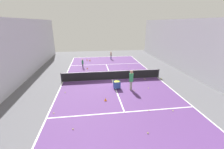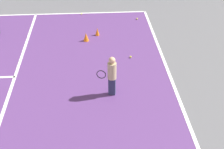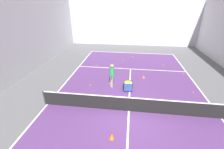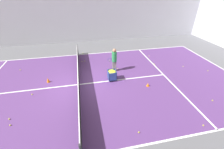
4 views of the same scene
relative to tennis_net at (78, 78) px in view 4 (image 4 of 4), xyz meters
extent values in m
plane|color=#5B5B60|center=(0.00, 0.00, -0.50)|extent=(34.31, 34.31, 0.00)
cube|color=#563370|center=(0.00, 0.00, -0.50)|extent=(10.17, 22.53, 0.00)
cube|color=white|center=(0.00, 11.27, -0.50)|extent=(10.17, 0.10, 0.00)
cube|color=white|center=(-5.09, 0.00, -0.50)|extent=(0.10, 22.53, 0.00)
cube|color=white|center=(0.00, 6.20, -0.50)|extent=(10.17, 0.10, 0.00)
cube|color=white|center=(0.00, 0.00, -0.50)|extent=(0.10, 12.39, 0.00)
cube|color=silver|center=(-9.05, 0.00, 2.59)|extent=(0.15, 30.61, 6.18)
cylinder|color=#2D2D33|center=(-5.19, 0.00, -0.02)|extent=(0.10, 0.10, 0.97)
cube|color=black|center=(0.00, 0.00, -0.03)|extent=(10.27, 0.03, 0.90)
cube|color=white|center=(0.00, 0.00, 0.44)|extent=(10.27, 0.04, 0.05)
cube|color=gray|center=(-1.34, 2.71, -0.09)|extent=(0.20, 0.31, 0.82)
cylinder|color=#2D8C4C|center=(-1.34, 2.71, 0.69)|extent=(0.39, 0.39, 0.73)
sphere|color=#A87A5B|center=(-1.34, 2.71, 1.19)|extent=(0.27, 0.27, 0.27)
torus|color=#2D478C|center=(-1.33, 2.35, 0.50)|extent=(0.05, 0.29, 0.28)
cube|color=#2D478C|center=(-0.13, 2.28, -0.39)|extent=(0.61, 0.56, 0.02)
cube|color=#2D478C|center=(-0.13, 2.01, -0.09)|extent=(0.61, 0.02, 0.61)
cube|color=#2D478C|center=(-0.13, 2.55, -0.09)|extent=(0.61, 0.02, 0.61)
cube|color=#2D478C|center=(-0.42, 2.28, -0.09)|extent=(0.02, 0.56, 0.61)
cube|color=#2D478C|center=(0.17, 2.28, -0.09)|extent=(0.02, 0.56, 0.61)
ellipsoid|color=yellow|center=(-0.13, 2.28, 0.15)|extent=(0.57, 0.52, 0.16)
cylinder|color=black|center=(-0.34, 2.09, -0.45)|extent=(0.05, 0.05, 0.11)
cylinder|color=black|center=(0.09, 2.09, -0.45)|extent=(0.05, 0.05, 0.11)
cylinder|color=black|center=(-0.34, 2.48, -0.45)|extent=(0.05, 0.05, 0.11)
cylinder|color=black|center=(0.09, 2.48, -0.45)|extent=(0.05, 0.05, 0.11)
cone|color=orange|center=(-0.74, -2.08, -0.34)|extent=(0.22, 0.22, 0.33)
cone|color=orange|center=(1.12, 4.44, -0.38)|extent=(0.21, 0.21, 0.24)
sphere|color=yellow|center=(-3.46, 0.31, -0.46)|extent=(0.07, 0.07, 0.07)
sphere|color=yellow|center=(-3.03, 2.68, -0.46)|extent=(0.07, 0.07, 0.07)
sphere|color=yellow|center=(0.20, 9.85, -0.46)|extent=(0.07, 0.07, 0.07)
sphere|color=yellow|center=(4.73, 5.70, -0.46)|extent=(0.07, 0.07, 0.07)
sphere|color=yellow|center=(-2.96, -4.51, -0.46)|extent=(0.07, 0.07, 0.07)
sphere|color=yellow|center=(2.82, -3.30, -0.46)|extent=(0.07, 0.07, 0.07)
sphere|color=yellow|center=(4.47, 2.56, -0.46)|extent=(0.07, 0.07, 0.07)
sphere|color=yellow|center=(2.39, -3.49, -0.46)|extent=(0.07, 0.07, 0.07)
sphere|color=yellow|center=(-0.83, 8.40, -0.46)|extent=(0.07, 0.07, 0.07)
sphere|color=yellow|center=(-3.35, 6.51, -0.46)|extent=(0.07, 0.07, 0.07)
sphere|color=yellow|center=(-1.57, 3.06, -0.46)|extent=(0.07, 0.07, 0.07)
sphere|color=yellow|center=(-3.49, 0.55, -0.46)|extent=(0.07, 0.07, 0.07)
sphere|color=yellow|center=(-1.70, 6.26, -0.46)|extent=(0.07, 0.07, 0.07)
sphere|color=yellow|center=(3.28, 7.51, -0.46)|extent=(0.07, 0.07, 0.07)
sphere|color=yellow|center=(-5.34, 0.47, -0.46)|extent=(0.07, 0.07, 0.07)
sphere|color=yellow|center=(0.53, -2.85, -0.46)|extent=(0.07, 0.07, 0.07)
camera|label=1|loc=(2.04, 14.75, 5.28)|focal=24.00mm
camera|label=2|loc=(-8.57, -8.80, 5.28)|focal=50.00mm
camera|label=3|loc=(-0.10, -7.04, 5.28)|focal=24.00mm
camera|label=4|loc=(8.57, 0.45, 5.28)|focal=24.00mm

